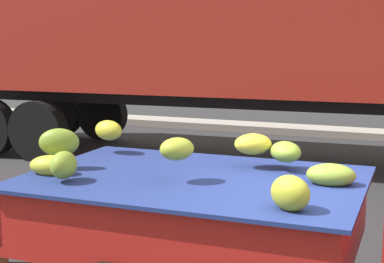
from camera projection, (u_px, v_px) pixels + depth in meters
semi_trailer at (248, 17)px, 10.13m from camera, size 12.10×3.09×3.95m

